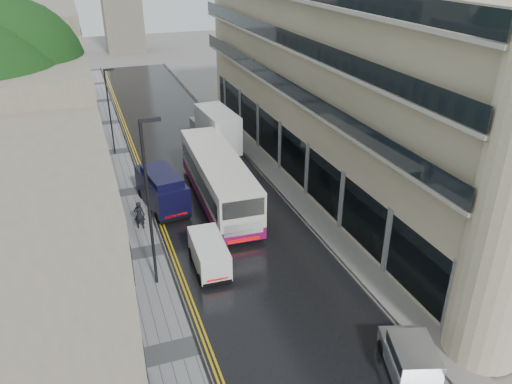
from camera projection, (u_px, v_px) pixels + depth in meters
road at (204, 182)px, 37.50m from camera, size 9.00×85.00×0.02m
left_sidewalk at (125, 193)px, 35.71m from camera, size 2.70×85.00×0.12m
right_sidewalk at (271, 172)px, 39.11m from camera, size 1.80×85.00×0.12m
old_shop_row at (57, 108)px, 34.10m from camera, size 4.50×56.00×12.00m
modern_block at (343, 83)px, 36.24m from camera, size 8.00×40.00×14.00m
tree_far at (16, 97)px, 35.70m from camera, size 9.24×9.24×12.46m
cream_bus at (211, 205)px, 30.62m from camera, size 3.22×12.36×3.35m
white_lorry at (210, 139)px, 40.15m from camera, size 2.76×7.61×3.92m
white_van at (200, 270)px, 25.85m from camera, size 1.79×3.88×1.73m
navy_van at (156, 203)px, 31.53m from camera, size 2.89×5.57×2.71m
pedestrian at (139, 215)px, 30.78m from camera, size 0.78×0.64×1.84m
lamp_post_near at (149, 207)px, 24.20m from camera, size 1.01×0.27×8.90m
lamp_post_far at (110, 113)px, 40.81m from camera, size 0.80×0.21×7.10m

